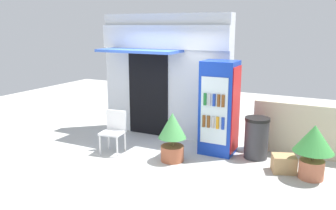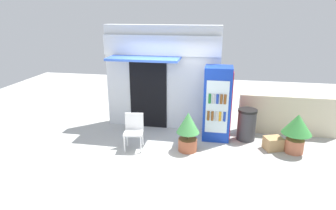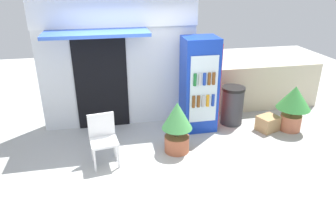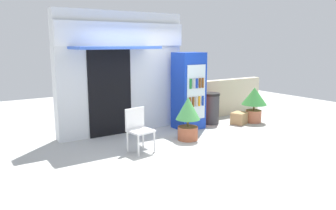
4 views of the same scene
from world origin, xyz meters
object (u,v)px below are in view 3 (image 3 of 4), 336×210
at_px(potted_plant_near_shop, 177,124).
at_px(cardboard_box, 268,123).
at_px(drink_cooler, 200,85).
at_px(trash_bin, 232,105).
at_px(potted_plant_curbside, 294,103).
at_px(plastic_chair, 103,136).

height_order(potted_plant_near_shop, cardboard_box, potted_plant_near_shop).
bearing_deg(drink_cooler, trash_bin, 4.47).
height_order(potted_plant_curbside, cardboard_box, potted_plant_curbside).
bearing_deg(drink_cooler, cardboard_box, -16.49).
bearing_deg(cardboard_box, potted_plant_near_shop, -168.23).
height_order(plastic_chair, trash_bin, plastic_chair).
height_order(drink_cooler, potted_plant_near_shop, drink_cooler).
distance_m(potted_plant_near_shop, potted_plant_curbside, 2.54).
height_order(potted_plant_curbside, trash_bin, potted_plant_curbside).
xyz_separation_m(potted_plant_curbside, trash_bin, (-1.08, 0.55, -0.19)).
bearing_deg(trash_bin, drink_cooler, -175.53).
relative_size(drink_cooler, trash_bin, 2.31).
relative_size(potted_plant_near_shop, cardboard_box, 2.38).
xyz_separation_m(drink_cooler, plastic_chair, (-1.96, -0.93, -0.45)).
bearing_deg(drink_cooler, potted_plant_near_shop, -128.02).
distance_m(plastic_chair, potted_plant_curbside, 3.84).
xyz_separation_m(plastic_chair, potted_plant_near_shop, (1.31, 0.09, 0.05)).
bearing_deg(cardboard_box, drink_cooler, 163.51).
distance_m(plastic_chair, trash_bin, 2.91).
xyz_separation_m(drink_cooler, potted_plant_near_shop, (-0.65, -0.84, -0.41)).
distance_m(potted_plant_near_shop, trash_bin, 1.69).
distance_m(drink_cooler, plastic_chair, 2.22).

